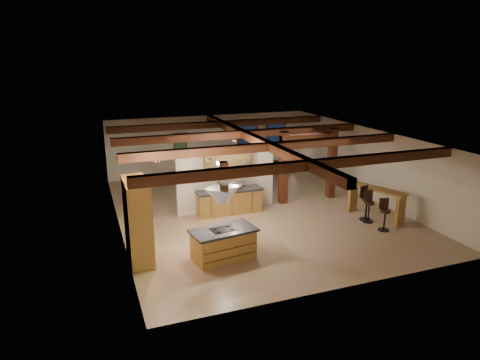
% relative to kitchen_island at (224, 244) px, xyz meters
% --- Properties ---
extents(ground, '(12.00, 12.00, 0.00)m').
position_rel_kitchen_island_xyz_m(ground, '(2.37, 3.36, -0.47)').
color(ground, tan).
rests_on(ground, ground).
extents(room_walls, '(12.00, 12.00, 12.00)m').
position_rel_kitchen_island_xyz_m(room_walls, '(2.37, 3.36, 1.32)').
color(room_walls, beige).
rests_on(room_walls, ground).
extents(ceiling_beams, '(10.00, 12.00, 0.28)m').
position_rel_kitchen_island_xyz_m(ceiling_beams, '(2.37, 3.36, 2.29)').
color(ceiling_beams, '#3D190F').
rests_on(ceiling_beams, room_walls).
extents(timber_posts, '(2.50, 0.30, 2.90)m').
position_rel_kitchen_island_xyz_m(timber_posts, '(4.87, 3.86, 1.30)').
color(timber_posts, '#3D190F').
rests_on(timber_posts, ground).
extents(partition_wall, '(3.80, 0.18, 2.20)m').
position_rel_kitchen_island_xyz_m(partition_wall, '(1.37, 3.86, 0.63)').
color(partition_wall, beige).
rests_on(partition_wall, ground).
extents(pantry_cabinet, '(0.67, 1.60, 2.40)m').
position_rel_kitchen_island_xyz_m(pantry_cabinet, '(-2.30, 0.76, 0.73)').
color(pantry_cabinet, '#A47B35').
rests_on(pantry_cabinet, ground).
extents(back_counter, '(2.50, 0.66, 0.94)m').
position_rel_kitchen_island_xyz_m(back_counter, '(1.37, 3.47, 0.01)').
color(back_counter, '#A47B35').
rests_on(back_counter, ground).
extents(upper_display_cabinet, '(1.80, 0.36, 0.95)m').
position_rel_kitchen_island_xyz_m(upper_display_cabinet, '(1.37, 3.67, 1.38)').
color(upper_display_cabinet, '#A47B35').
rests_on(upper_display_cabinet, partition_wall).
extents(range_hood, '(1.10, 1.10, 1.40)m').
position_rel_kitchen_island_xyz_m(range_hood, '(0.00, 0.00, 1.32)').
color(range_hood, silver).
rests_on(range_hood, room_walls).
extents(back_windows, '(2.70, 0.07, 1.70)m').
position_rel_kitchen_island_xyz_m(back_windows, '(5.17, 9.29, 1.03)').
color(back_windows, '#3D190F').
rests_on(back_windows, room_walls).
extents(framed_art, '(0.65, 0.05, 0.85)m').
position_rel_kitchen_island_xyz_m(framed_art, '(0.87, 9.29, 1.23)').
color(framed_art, '#3D190F').
rests_on(framed_art, room_walls).
extents(recessed_cans, '(3.16, 2.46, 0.03)m').
position_rel_kitchen_island_xyz_m(recessed_cans, '(-0.16, 1.42, 2.40)').
color(recessed_cans, silver).
rests_on(recessed_cans, room_walls).
extents(kitchen_island, '(1.99, 1.26, 0.93)m').
position_rel_kitchen_island_xyz_m(kitchen_island, '(0.00, 0.00, 0.00)').
color(kitchen_island, '#A47B35').
rests_on(kitchen_island, ground).
extents(dining_table, '(2.00, 1.38, 0.64)m').
position_rel_kitchen_island_xyz_m(dining_table, '(2.59, 5.78, -0.14)').
color(dining_table, '#411910').
rests_on(dining_table, ground).
extents(sofa, '(2.39, 1.25, 0.67)m').
position_rel_kitchen_island_xyz_m(sofa, '(5.00, 8.40, -0.13)').
color(sofa, black).
rests_on(sofa, ground).
extents(microwave, '(0.45, 0.31, 0.24)m').
position_rel_kitchen_island_xyz_m(microwave, '(1.64, 3.47, 0.60)').
color(microwave, silver).
rests_on(microwave, back_counter).
extents(bar_counter, '(1.27, 2.22, 1.14)m').
position_rel_kitchen_island_xyz_m(bar_counter, '(6.19, 1.17, 0.30)').
color(bar_counter, '#A47B35').
rests_on(bar_counter, ground).
extents(side_table, '(0.49, 0.49, 0.51)m').
position_rel_kitchen_island_xyz_m(side_table, '(6.60, 8.42, -0.21)').
color(side_table, '#3D190F').
rests_on(side_table, ground).
extents(table_lamp, '(0.31, 0.31, 0.36)m').
position_rel_kitchen_island_xyz_m(table_lamp, '(6.60, 8.42, 0.30)').
color(table_lamp, black).
rests_on(table_lamp, side_table).
extents(bar_stool_a, '(0.39, 0.41, 1.10)m').
position_rel_kitchen_island_xyz_m(bar_stool_a, '(5.76, 0.12, 0.09)').
color(bar_stool_a, black).
rests_on(bar_stool_a, ground).
extents(bar_stool_b, '(0.43, 0.45, 1.23)m').
position_rel_kitchen_island_xyz_m(bar_stool_b, '(5.75, 1.15, 0.16)').
color(bar_stool_b, black).
rests_on(bar_stool_b, ground).
extents(bar_stool_c, '(0.40, 0.42, 1.13)m').
position_rel_kitchen_island_xyz_m(bar_stool_c, '(5.74, 0.96, 0.11)').
color(bar_stool_c, black).
rests_on(bar_stool_c, ground).
extents(dining_chairs, '(2.36, 2.36, 1.17)m').
position_rel_kitchen_island_xyz_m(dining_chairs, '(2.59, 5.78, 0.13)').
color(dining_chairs, '#3D190F').
rests_on(dining_chairs, ground).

